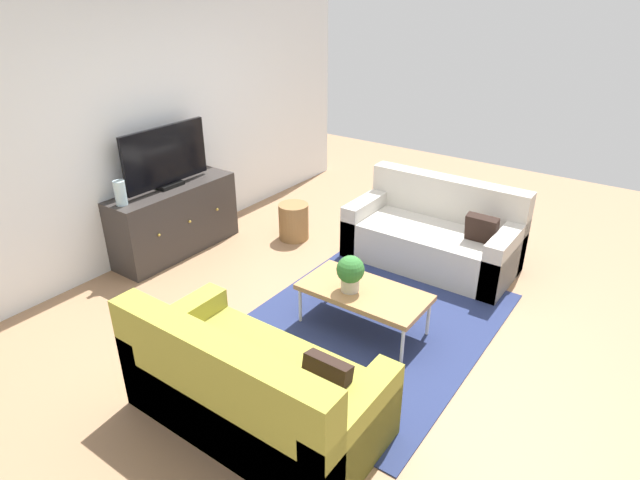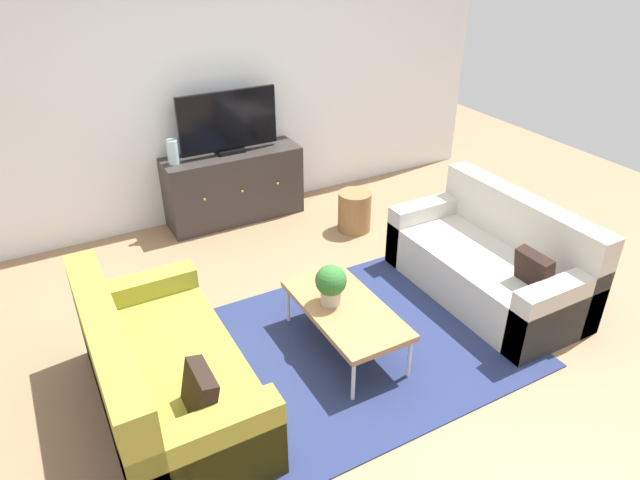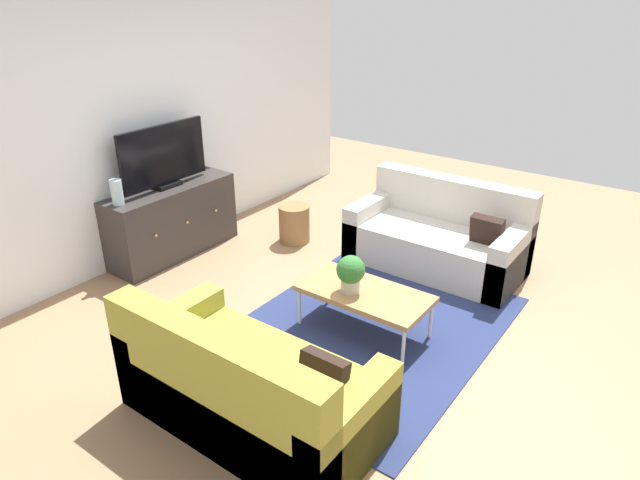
{
  "view_description": "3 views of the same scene",
  "coord_description": "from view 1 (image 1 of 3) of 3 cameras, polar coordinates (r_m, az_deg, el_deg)",
  "views": [
    {
      "loc": [
        -3.33,
        -2.01,
        2.69
      ],
      "look_at": [
        0.0,
        0.35,
        0.68
      ],
      "focal_mm": 29.88,
      "sensor_mm": 36.0,
      "label": 1
    },
    {
      "loc": [
        -1.83,
        -2.97,
        2.85
      ],
      "look_at": [
        0.0,
        0.35,
        0.68
      ],
      "focal_mm": 31.89,
      "sensor_mm": 36.0,
      "label": 2
    },
    {
      "loc": [
        -3.43,
        -2.15,
        2.66
      ],
      "look_at": [
        0.0,
        0.35,
        0.68
      ],
      "focal_mm": 31.5,
      "sensor_mm": 36.0,
      "label": 3
    }
  ],
  "objects": [
    {
      "name": "couch_left_side",
      "position": [
        3.61,
        -7.67,
        -15.97
      ],
      "size": [
        0.86,
        1.69,
        0.85
      ],
      "color": "olive",
      "rests_on": "ground_plane"
    },
    {
      "name": "ground_plane",
      "position": [
        4.73,
        3.49,
        -8.53
      ],
      "size": [
        10.0,
        10.0,
        0.0
      ],
      "primitive_type": "plane",
      "color": "#997251"
    },
    {
      "name": "tv_console",
      "position": [
        5.91,
        -15.25,
        2.13
      ],
      "size": [
        1.43,
        0.47,
        0.74
      ],
      "color": "#332D2B",
      "rests_on": "ground_plane"
    },
    {
      "name": "wall_back",
      "position": [
        5.81,
        -18.38,
        11.55
      ],
      "size": [
        6.4,
        0.12,
        2.7
      ],
      "primitive_type": "cube",
      "color": "white",
      "rests_on": "ground_plane"
    },
    {
      "name": "potted_plant",
      "position": [
        4.32,
        3.27,
        -3.45
      ],
      "size": [
        0.23,
        0.23,
        0.31
      ],
      "color": "#B7B2A8",
      "rests_on": "coffee_table"
    },
    {
      "name": "couch_right_side",
      "position": [
        5.67,
        12.24,
        0.43
      ],
      "size": [
        0.86,
        1.69,
        0.85
      ],
      "color": "beige",
      "rests_on": "ground_plane"
    },
    {
      "name": "flat_screen_tv",
      "position": [
        5.69,
        -16.19,
        8.51
      ],
      "size": [
        1.02,
        0.16,
        0.63
      ],
      "color": "black",
      "rests_on": "tv_console"
    },
    {
      "name": "coffee_table",
      "position": [
        4.44,
        4.71,
        -5.68
      ],
      "size": [
        0.54,
        1.06,
        0.38
      ],
      "color": "#A37547",
      "rests_on": "ground_plane"
    },
    {
      "name": "glass_vase",
      "position": [
        5.41,
        -20.6,
        4.74
      ],
      "size": [
        0.11,
        0.11,
        0.24
      ],
      "primitive_type": "cylinder",
      "color": "silver",
      "rests_on": "tv_console"
    },
    {
      "name": "area_rug",
      "position": [
        4.66,
        5.07,
        -9.07
      ],
      "size": [
        2.5,
        1.9,
        0.01
      ],
      "primitive_type": "cube",
      "color": "navy",
      "rests_on": "ground_plane"
    },
    {
      "name": "wicker_basket",
      "position": [
        6.06,
        -2.84,
        2.0
      ],
      "size": [
        0.34,
        0.34,
        0.42
      ],
      "primitive_type": "cylinder",
      "color": "olive",
      "rests_on": "ground_plane"
    }
  ]
}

